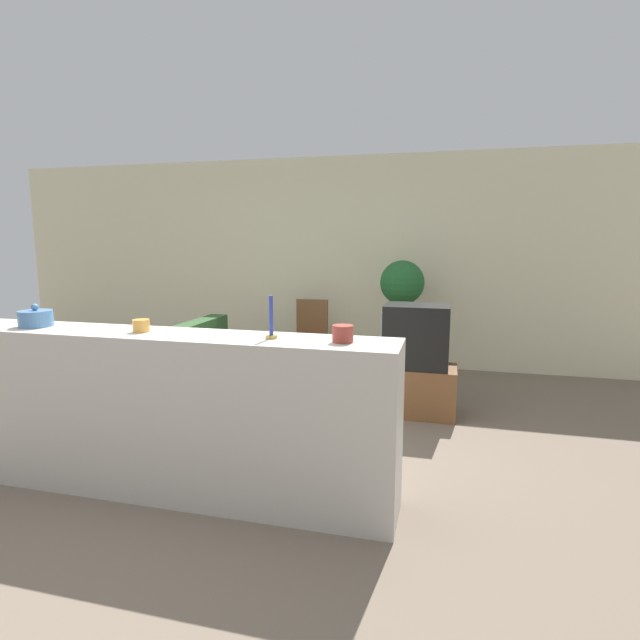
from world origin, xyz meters
TOP-DOWN VIEW (x-y plane):
  - ground_plane at (0.00, 0.00)m, footprint 14.00×14.00m
  - wall_back at (0.00, 3.43)m, footprint 9.00×0.06m
  - couch at (-0.49, 1.37)m, footprint 0.97×1.66m
  - tv_stand at (1.46, 1.60)m, footprint 0.76×0.47m
  - television at (1.45, 1.60)m, footprint 0.61×0.45m
  - wooden_chair at (0.11, 2.72)m, footprint 0.44×0.44m
  - plant_stand at (1.20, 2.80)m, footprint 0.12×0.12m
  - potted_plant at (1.20, 2.80)m, footprint 0.51×0.51m
  - foreground_counter at (0.00, -0.32)m, footprint 2.98×0.44m
  - decorative_bowl at (-0.96, -0.32)m, footprint 0.22×0.22m
  - candle_jar at (-0.15, -0.32)m, footprint 0.11×0.11m
  - candlestick at (0.72, -0.32)m, footprint 0.07×0.07m
  - coffee_tin at (1.16, -0.32)m, footprint 0.12×0.12m

SIDE VIEW (x-z plane):
  - ground_plane at x=0.00m, z-range 0.00..0.00m
  - tv_stand at x=1.46m, z-range 0.00..0.46m
  - couch at x=-0.49m, z-range -0.11..0.67m
  - plant_stand at x=1.20m, z-range 0.00..0.76m
  - wooden_chair at x=0.11m, z-range 0.05..0.96m
  - foreground_counter at x=0.00m, z-range 0.00..1.06m
  - television at x=1.45m, z-range 0.46..1.04m
  - candle_jar at x=-0.15m, z-range 1.06..1.14m
  - coffee_tin at x=1.16m, z-range 1.06..1.16m
  - decorative_bowl at x=-0.96m, z-range 1.04..1.19m
  - potted_plant at x=1.20m, z-range 0.80..1.44m
  - candlestick at x=0.72m, z-range 1.01..1.27m
  - wall_back at x=0.00m, z-range 0.00..2.70m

